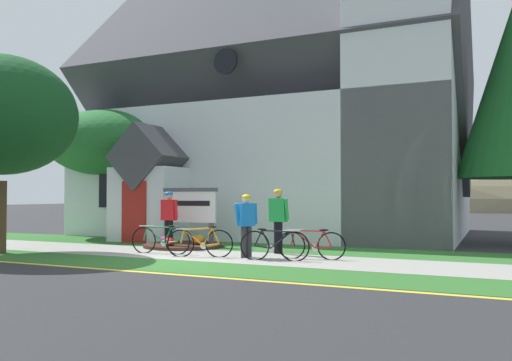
{
  "coord_description": "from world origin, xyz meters",
  "views": [
    {
      "loc": [
        7.47,
        -10.82,
        1.61
      ],
      "look_at": [
        0.62,
        4.12,
        2.08
      ],
      "focal_mm": 36.85,
      "sensor_mm": 36.0,
      "label": 1
    }
  ],
  "objects": [
    {
      "name": "verge_sapling",
      "position": [
        -5.16,
        -0.44,
        3.86
      ],
      "size": [
        4.12,
        4.12,
        5.55
      ],
      "color": "#4C3823",
      "rests_on": "ground"
    },
    {
      "name": "bicycle_red",
      "position": [
        3.21,
        1.83,
        0.37
      ],
      "size": [
        1.71,
        0.34,
        0.79
      ],
      "color": "black",
      "rests_on": "ground"
    },
    {
      "name": "flower_bed",
      "position": [
        -1.41,
        3.14,
        0.08
      ],
      "size": [
        2.48,
        2.48,
        0.34
      ],
      "color": "#382319",
      "rests_on": "ground"
    },
    {
      "name": "bicycle_white",
      "position": [
        0.4,
        1.08,
        0.38
      ],
      "size": [
        1.68,
        0.6,
        0.84
      ],
      "color": "black",
      "rests_on": "ground"
    },
    {
      "name": "cyclist_in_orange_jersey",
      "position": [
        -1.6,
        2.6,
        1.03
      ],
      "size": [
        0.67,
        0.29,
        1.73
      ],
      "color": "black",
      "rests_on": "ground"
    },
    {
      "name": "curb_paint_stripe",
      "position": [
        -1.09,
        -1.74,
        0.0
      ],
      "size": [
        28.0,
        0.16,
        0.01
      ],
      "primitive_type": "cube",
      "color": "yellow",
      "rests_on": "ground"
    },
    {
      "name": "distant_hill",
      "position": [
        -10.75,
        64.72,
        0.0
      ],
      "size": [
        101.67,
        50.02,
        19.5
      ],
      "primitive_type": "ellipsoid",
      "color": "#847A5B",
      "rests_on": "ground"
    },
    {
      "name": "church_sign",
      "position": [
        -1.41,
        3.5,
        1.23
      ],
      "size": [
        1.92,
        0.23,
        1.85
      ],
      "color": "#474C56",
      "rests_on": "ground"
    },
    {
      "name": "ground",
      "position": [
        0.0,
        4.0,
        0.0
      ],
      "size": [
        140.0,
        140.0,
        0.0
      ],
      "primitive_type": "plane",
      "color": "#2B2B2D"
    },
    {
      "name": "sidewalk_slab",
      "position": [
        -1.09,
        1.48,
        0.01
      ],
      "size": [
        32.0,
        2.47,
        0.01
      ],
      "primitive_type": "cube",
      "color": "#99968E",
      "rests_on": "ground"
    },
    {
      "name": "cyclist_in_yellow_jersey",
      "position": [
        1.98,
        2.61,
        1.07
      ],
      "size": [
        0.66,
        0.37,
        1.79
      ],
      "color": "black",
      "rests_on": "ground"
    },
    {
      "name": "bicycle_black",
      "position": [
        2.46,
        1.19,
        0.39
      ],
      "size": [
        1.73,
        0.37,
        0.81
      ],
      "color": "black",
      "rests_on": "ground"
    },
    {
      "name": "grass_verge",
      "position": [
        -1.09,
        -0.67,
        0.0
      ],
      "size": [
        32.0,
        1.84,
        0.01
      ],
      "primitive_type": "cube",
      "color": "#2D6628",
      "rests_on": "ground"
    },
    {
      "name": "bicycle_yellow",
      "position": [
        -0.99,
        1.3,
        0.38
      ],
      "size": [
        1.78,
        0.26,
        0.81
      ],
      "color": "black",
      "rests_on": "ground"
    },
    {
      "name": "cyclist_in_white_jersey",
      "position": [
        1.57,
        1.45,
        0.96
      ],
      "size": [
        0.4,
        0.64,
        1.64
      ],
      "color": "#2D2D33",
      "rests_on": "ground"
    },
    {
      "name": "church_building",
      "position": [
        -0.61,
        10.17,
        4.96
      ],
      "size": [
        15.33,
        12.2,
        13.82
      ],
      "color": "silver",
      "rests_on": "ground"
    },
    {
      "name": "church_lawn",
      "position": [
        -1.09,
        4.02,
        0.0
      ],
      "size": [
        24.0,
        2.61,
        0.01
      ],
      "primitive_type": "cube",
      "color": "#2D6628",
      "rests_on": "ground"
    },
    {
      "name": "yard_deciduous_tree",
      "position": [
        -6.72,
        5.96,
        3.71
      ],
      "size": [
        5.05,
        5.05,
        5.04
      ],
      "color": "#4C3823",
      "rests_on": "ground"
    }
  ]
}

